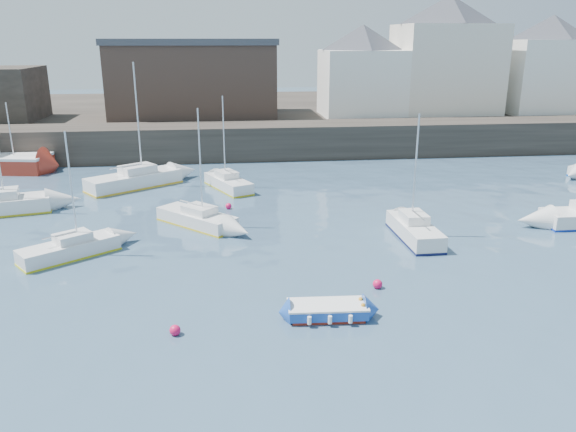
{
  "coord_description": "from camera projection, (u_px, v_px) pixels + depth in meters",
  "views": [
    {
      "loc": [
        -3.26,
        -15.98,
        10.46
      ],
      "look_at": [
        0.0,
        12.0,
        1.5
      ],
      "focal_mm": 35.0,
      "sensor_mm": 36.0,
      "label": 1
    }
  ],
  "objects": [
    {
      "name": "blue_dinghy",
      "position": [
        327.0,
        310.0,
        21.88
      ],
      "size": [
        3.17,
        1.74,
        0.59
      ],
      "color": "maroon",
      "rests_on": "ground"
    },
    {
      "name": "sailboat_a",
      "position": [
        70.0,
        249.0,
        27.93
      ],
      "size": [
        4.78,
        4.11,
        6.27
      ],
      "color": "silver",
      "rests_on": "ground"
    },
    {
      "name": "water",
      "position": [
        330.0,
        367.0,
        18.66
      ],
      "size": [
        220.0,
        220.0,
        0.0
      ],
      "primitive_type": "plane",
      "color": "#2D4760",
      "rests_on": "ground"
    },
    {
      "name": "sailboat_c",
      "position": [
        414.0,
        230.0,
        30.48
      ],
      "size": [
        1.75,
        5.14,
        6.72
      ],
      "color": "silver",
      "rests_on": "ground"
    },
    {
      "name": "sailboat_f",
      "position": [
        228.0,
        183.0,
        40.57
      ],
      "size": [
        3.58,
        5.3,
        6.61
      ],
      "color": "silver",
      "rests_on": "ground"
    },
    {
      "name": "sailboat_h",
      "position": [
        135.0,
        179.0,
        41.01
      ],
      "size": [
        6.88,
        5.83,
        8.88
      ],
      "color": "silver",
      "rests_on": "ground"
    },
    {
      "name": "sailboat_b",
      "position": [
        197.0,
        218.0,
        32.68
      ],
      "size": [
        4.93,
        4.97,
        6.83
      ],
      "color": "silver",
      "rests_on": "ground"
    },
    {
      "name": "buoy_mid",
      "position": [
        377.0,
        288.0,
        24.57
      ],
      "size": [
        0.42,
        0.42,
        0.42
      ],
      "primitive_type": "sphere",
      "color": "#DA114C",
      "rests_on": "ground"
    },
    {
      "name": "land_strip",
      "position": [
        249.0,
        116.0,
        68.4
      ],
      "size": [
        90.0,
        32.0,
        2.8
      ],
      "primitive_type": "cube",
      "color": "#28231E",
      "rests_on": "ground"
    },
    {
      "name": "bldg_east_d",
      "position": [
        362.0,
        70.0,
        56.92
      ],
      "size": [
        11.14,
        11.14,
        8.95
      ],
      "color": "white",
      "rests_on": "land_strip"
    },
    {
      "name": "buoy_near",
      "position": [
        175.0,
        335.0,
        20.7
      ],
      "size": [
        0.41,
        0.41,
        0.41
      ],
      "primitive_type": "sphere",
      "color": "#DA114C",
      "rests_on": "ground"
    },
    {
      "name": "buoy_far",
      "position": [
        229.0,
        209.0,
        35.97
      ],
      "size": [
        0.39,
        0.39,
        0.39
      ],
      "primitive_type": "sphere",
      "color": "#DA114C",
      "rests_on": "ground"
    },
    {
      "name": "quay_wall",
      "position": [
        259.0,
        140.0,
        51.33
      ],
      "size": [
        90.0,
        5.0,
        3.0
      ],
      "primitive_type": "cube",
      "color": "#28231E",
      "rests_on": "ground"
    },
    {
      "name": "bldg_east_a",
      "position": [
        446.0,
        55.0,
        57.95
      ],
      "size": [
        13.36,
        13.36,
        11.8
      ],
      "color": "beige",
      "rests_on": "land_strip"
    },
    {
      "name": "bldg_east_b",
      "position": [
        548.0,
        64.0,
        58.97
      ],
      "size": [
        11.88,
        11.88,
        9.95
      ],
      "color": "white",
      "rests_on": "land_strip"
    },
    {
      "name": "warehouse",
      "position": [
        194.0,
        78.0,
        56.69
      ],
      "size": [
        16.4,
        10.4,
        7.6
      ],
      "color": "#3D2D26",
      "rests_on": "land_strip"
    }
  ]
}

